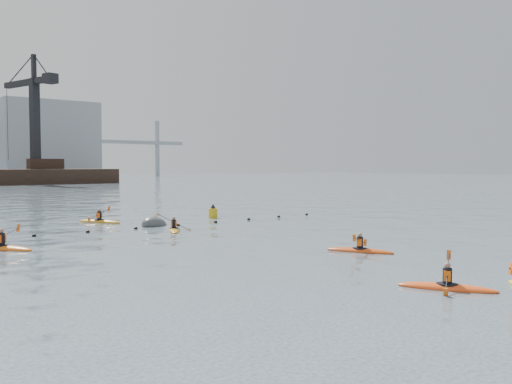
% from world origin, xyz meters
% --- Properties ---
extents(ground, '(400.00, 400.00, 0.00)m').
position_xyz_m(ground, '(0.00, 0.00, 0.00)').
color(ground, '#34434B').
rests_on(ground, ground).
extents(float_line, '(33.24, 0.73, 0.24)m').
position_xyz_m(float_line, '(-0.50, 22.53, 0.03)').
color(float_line, black).
rests_on(float_line, ground).
extents(kayaker_0, '(2.11, 3.00, 1.23)m').
position_xyz_m(kayaker_0, '(1.71, 1.06, 0.10)').
color(kayaker_0, '#F04C16').
rests_on(kayaker_0, ground).
extents(kayaker_2, '(2.56, 3.33, 1.22)m').
position_xyz_m(kayaker_2, '(-7.57, 18.73, 0.11)').
color(kayaker_2, orange).
rests_on(kayaker_2, ground).
extents(kayaker_3, '(1.97, 3.00, 1.26)m').
position_xyz_m(kayaker_3, '(2.43, 20.05, 0.09)').
color(kayaker_3, orange).
rests_on(kayaker_3, ground).
extents(kayaker_4, '(1.97, 3.08, 1.06)m').
position_xyz_m(kayaker_4, '(5.21, 7.78, 0.10)').
color(kayaker_4, '#CC4413').
rests_on(kayaker_4, ground).
extents(kayaker_5, '(2.34, 3.32, 1.18)m').
position_xyz_m(kayaker_5, '(0.74, 27.48, 0.11)').
color(kayaker_5, orange).
rests_on(kayaker_5, ground).
extents(mooring_buoy, '(2.88, 2.54, 1.63)m').
position_xyz_m(mooring_buoy, '(2.87, 23.40, 0.00)').
color(mooring_buoy, '#404245').
rests_on(mooring_buoy, ground).
extents(nav_buoy, '(0.67, 0.67, 1.21)m').
position_xyz_m(nav_buoy, '(8.75, 25.32, 0.37)').
color(nav_buoy, gold).
rests_on(nav_buoy, ground).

